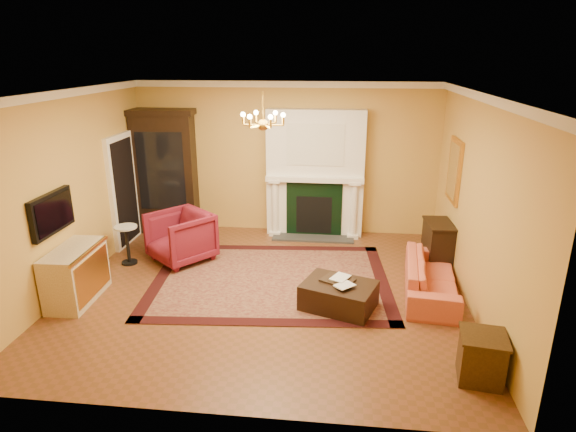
# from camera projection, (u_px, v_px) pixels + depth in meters

# --- Properties ---
(floor) EXTENTS (6.00, 5.50, 0.02)m
(floor) POSITION_uv_depth(u_px,v_px,m) (266.00, 290.00, 7.49)
(floor) COLOR brown
(floor) RESTS_ON ground
(ceiling) EXTENTS (6.00, 5.50, 0.02)m
(ceiling) POSITION_uv_depth(u_px,v_px,m) (263.00, 91.00, 6.52)
(ceiling) COLOR white
(ceiling) RESTS_ON wall_back
(wall_back) EXTENTS (6.00, 0.02, 3.00)m
(wall_back) POSITION_uv_depth(u_px,v_px,m) (286.00, 159.00, 9.60)
(wall_back) COLOR gold
(wall_back) RESTS_ON floor
(wall_front) EXTENTS (6.00, 0.02, 3.00)m
(wall_front) POSITION_uv_depth(u_px,v_px,m) (217.00, 282.00, 4.40)
(wall_front) COLOR gold
(wall_front) RESTS_ON floor
(wall_left) EXTENTS (0.02, 5.50, 3.00)m
(wall_left) POSITION_uv_depth(u_px,v_px,m) (69.00, 191.00, 7.31)
(wall_left) COLOR gold
(wall_left) RESTS_ON floor
(wall_right) EXTENTS (0.02, 5.50, 3.00)m
(wall_right) POSITION_uv_depth(u_px,v_px,m) (478.00, 204.00, 6.69)
(wall_right) COLOR gold
(wall_right) RESTS_ON floor
(fireplace) EXTENTS (1.90, 0.70, 2.50)m
(fireplace) POSITION_uv_depth(u_px,v_px,m) (315.00, 177.00, 9.46)
(fireplace) COLOR white
(fireplace) RESTS_ON wall_back
(crown_molding) EXTENTS (6.00, 5.50, 0.12)m
(crown_molding) POSITION_uv_depth(u_px,v_px,m) (272.00, 91.00, 7.44)
(crown_molding) COLOR white
(crown_molding) RESTS_ON ceiling
(doorway) EXTENTS (0.08, 1.05, 2.10)m
(doorway) POSITION_uv_depth(u_px,v_px,m) (124.00, 190.00, 9.06)
(doorway) COLOR white
(doorway) RESTS_ON wall_left
(tv_panel) EXTENTS (0.09, 0.95, 0.58)m
(tv_panel) POSITION_uv_depth(u_px,v_px,m) (52.00, 213.00, 6.79)
(tv_panel) COLOR black
(tv_panel) RESTS_ON wall_left
(gilt_mirror) EXTENTS (0.06, 0.76, 1.05)m
(gilt_mirror) POSITION_uv_depth(u_px,v_px,m) (454.00, 171.00, 7.96)
(gilt_mirror) COLOR gold
(gilt_mirror) RESTS_ON wall_right
(chandelier) EXTENTS (0.63, 0.55, 0.53)m
(chandelier) POSITION_uv_depth(u_px,v_px,m) (263.00, 121.00, 6.65)
(chandelier) COLOR gold
(chandelier) RESTS_ON ceiling
(oriental_rug) EXTENTS (4.00, 3.13, 0.02)m
(oriental_rug) POSITION_uv_depth(u_px,v_px,m) (271.00, 279.00, 7.82)
(oriental_rug) COLOR #3F0D13
(oriental_rug) RESTS_ON floor
(china_cabinet) EXTENTS (1.22, 0.62, 2.37)m
(china_cabinet) POSITION_uv_depth(u_px,v_px,m) (166.00, 174.00, 9.70)
(china_cabinet) COLOR black
(china_cabinet) RESTS_ON floor
(wingback_armchair) EXTENTS (1.29, 1.28, 0.97)m
(wingback_armchair) POSITION_uv_depth(u_px,v_px,m) (181.00, 235.00, 8.41)
(wingback_armchair) COLOR maroon
(wingback_armchair) RESTS_ON floor
(pedestal_table) EXTENTS (0.39, 0.39, 0.69)m
(pedestal_table) POSITION_uv_depth(u_px,v_px,m) (127.00, 242.00, 8.30)
(pedestal_table) COLOR black
(pedestal_table) RESTS_ON floor
(commode) EXTENTS (0.55, 1.11, 0.82)m
(commode) POSITION_uv_depth(u_px,v_px,m) (76.00, 274.00, 7.07)
(commode) COLOR beige
(commode) RESTS_ON floor
(coral_sofa) EXTENTS (0.76, 1.93, 0.74)m
(coral_sofa) POSITION_uv_depth(u_px,v_px,m) (432.00, 271.00, 7.27)
(coral_sofa) COLOR #CB5440
(coral_sofa) RESTS_ON floor
(end_table) EXTENTS (0.52, 0.52, 0.54)m
(end_table) POSITION_uv_depth(u_px,v_px,m) (481.00, 358.00, 5.35)
(end_table) COLOR #3A250F
(end_table) RESTS_ON floor
(console_table) EXTENTS (0.44, 0.72, 0.77)m
(console_table) POSITION_uv_depth(u_px,v_px,m) (437.00, 246.00, 8.19)
(console_table) COLOR black
(console_table) RESTS_ON floor
(leather_ottoman) EXTENTS (1.18, 1.02, 0.37)m
(leather_ottoman) POSITION_uv_depth(u_px,v_px,m) (339.00, 295.00, 6.89)
(leather_ottoman) COLOR black
(leather_ottoman) RESTS_ON oriental_rug
(ottoman_tray) EXTENTS (0.54, 0.50, 0.03)m
(ottoman_tray) POSITION_uv_depth(u_px,v_px,m) (338.00, 280.00, 6.91)
(ottoman_tray) COLOR black
(ottoman_tray) RESTS_ON leather_ottoman
(book_a) EXTENTS (0.21, 0.13, 0.30)m
(book_a) POSITION_uv_depth(u_px,v_px,m) (334.00, 267.00, 6.93)
(book_a) COLOR gray
(book_a) RESTS_ON ottoman_tray
(book_b) EXTENTS (0.15, 0.16, 0.27)m
(book_b) POSITION_uv_depth(u_px,v_px,m) (340.00, 275.00, 6.73)
(book_b) COLOR gray
(book_b) RESTS_ON ottoman_tray
(topiary_left) EXTENTS (0.16, 0.16, 0.43)m
(topiary_left) POSITION_uv_depth(u_px,v_px,m) (284.00, 163.00, 9.40)
(topiary_left) COLOR gray
(topiary_left) RESTS_ON fireplace
(topiary_right) EXTENTS (0.15, 0.15, 0.40)m
(topiary_right) POSITION_uv_depth(u_px,v_px,m) (344.00, 165.00, 9.28)
(topiary_right) COLOR gray
(topiary_right) RESTS_ON fireplace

